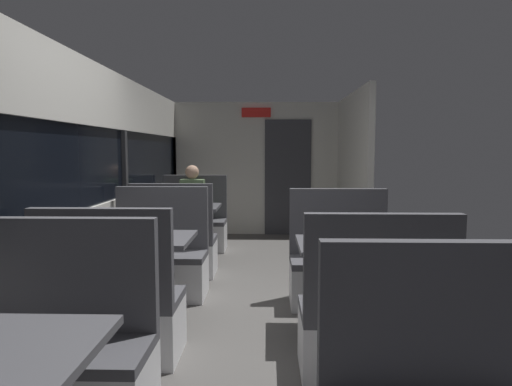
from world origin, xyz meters
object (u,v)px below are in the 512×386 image
bench_mid_window_facing_entry (159,264)px  dining_table_rear_aisle (354,255)px  bench_rear_aisle_facing_end (374,327)px  coffee_cup_secondary (177,202)px  bench_far_window_facing_end (175,248)px  dining_table_far_window (185,213)px  bench_far_window_facing_entry (194,227)px  bench_mid_window_facing_end (112,314)px  bench_near_window_facing_entry (63,364)px  seated_passenger (193,214)px  dining_table_mid_window (139,249)px  bench_rear_aisle_facing_entry (340,270)px

bench_mid_window_facing_entry → dining_table_rear_aisle: 2.03m
bench_rear_aisle_facing_end → coffee_cup_secondary: bench_rear_aisle_facing_end is taller
bench_mid_window_facing_entry → bench_far_window_facing_end: bearing=90.0°
dining_table_far_window → bench_far_window_facing_entry: (0.00, 0.70, -0.31)m
bench_mid_window_facing_end → dining_table_far_window: bench_mid_window_facing_end is taller
dining_table_far_window → dining_table_rear_aisle: 2.96m
bench_far_window_facing_entry → coffee_cup_secondary: 0.78m
bench_near_window_facing_entry → bench_mid_window_facing_end: size_ratio=1.00×
bench_near_window_facing_entry → dining_table_rear_aisle: bearing=35.1°
bench_rear_aisle_facing_end → seated_passenger: 4.10m
bench_far_window_facing_entry → dining_table_mid_window: bearing=-90.0°
bench_near_window_facing_entry → dining_table_mid_window: bench_near_window_facing_entry is taller
bench_rear_aisle_facing_entry → dining_table_mid_window: bearing=-164.4°
bench_mid_window_facing_end → coffee_cup_secondary: bearing=92.5°
dining_table_mid_window → bench_far_window_facing_end: size_ratio=0.82×
seated_passenger → coffee_cup_secondary: bearing=-103.2°
bench_mid_window_facing_entry → bench_near_window_facing_entry: bearing=-90.0°
bench_far_window_facing_end → bench_rear_aisle_facing_end: same height
dining_table_mid_window → seated_passenger: bearing=90.0°
bench_mid_window_facing_entry → bench_rear_aisle_facing_entry: 1.80m
dining_table_far_window → seated_passenger: bearing=90.0°
coffee_cup_secondary → bench_rear_aisle_facing_end: bearing=-58.5°
bench_rear_aisle_facing_entry → seated_passenger: bearing=128.1°
bench_mid_window_facing_end → bench_far_window_facing_entry: 3.55m
dining_table_mid_window → dining_table_far_window: 2.16m
bench_mid_window_facing_entry → seated_passenger: seated_passenger is taller
bench_far_window_facing_entry → bench_mid_window_facing_entry: bearing=-90.0°
coffee_cup_secondary → bench_mid_window_facing_entry: bearing=-85.2°
bench_rear_aisle_facing_entry → seated_passenger: seated_passenger is taller
dining_table_mid_window → dining_table_rear_aisle: bearing=-6.4°
bench_near_window_facing_entry → dining_table_mid_window: (0.00, 1.46, 0.31)m
bench_near_window_facing_entry → dining_table_far_window: (0.00, 3.61, 0.31)m
dining_table_far_window → bench_rear_aisle_facing_end: bench_rear_aisle_facing_end is taller
dining_table_rear_aisle → bench_rear_aisle_facing_entry: size_ratio=0.82×
dining_table_far_window → dining_table_rear_aisle: bearing=-52.8°
bench_near_window_facing_entry → seated_passenger: bearing=90.0°
coffee_cup_secondary → bench_mid_window_facing_end: bearing=-87.5°
bench_mid_window_facing_end → bench_rear_aisle_facing_entry: same height
bench_mid_window_facing_entry → bench_mid_window_facing_end: bearing=-90.0°
bench_near_window_facing_entry → bench_rear_aisle_facing_entry: same height
bench_rear_aisle_facing_end → bench_mid_window_facing_entry: bearing=138.2°
bench_far_window_facing_entry → bench_rear_aisle_facing_end: size_ratio=1.00×
bench_rear_aisle_facing_entry → bench_mid_window_facing_entry: bearing=173.6°
dining_table_mid_window → bench_far_window_facing_end: (0.00, 1.46, -0.31)m
dining_table_far_window → bench_far_window_facing_end: bearing=-90.0°
bench_near_window_facing_entry → bench_far_window_facing_end: size_ratio=1.00×
bench_mid_window_facing_end → coffee_cup_secondary: (-0.13, 2.93, 0.46)m
bench_rear_aisle_facing_end → bench_rear_aisle_facing_entry: 1.40m
bench_rear_aisle_facing_end → bench_far_window_facing_end: bearing=127.2°
dining_table_mid_window → bench_rear_aisle_facing_entry: size_ratio=0.82×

